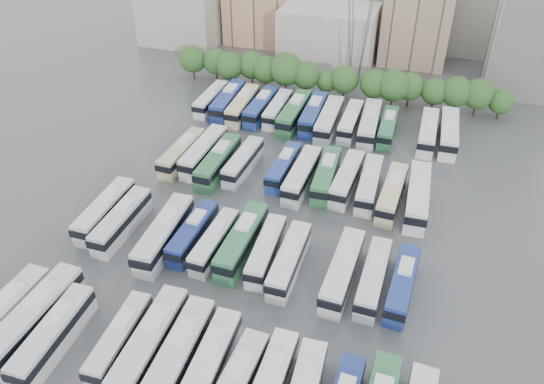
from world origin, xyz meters
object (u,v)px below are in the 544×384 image
(bus_r3_s2, at_px, (243,105))
(bus_r2_s6, at_px, (284,167))
(bus_r0_s6, at_px, (179,356))
(bus_r1_s3, at_px, (164,233))
(bus_r2_s11, at_px, (392,193))
(bus_r2_s2, at_px, (204,152))
(bus_r0_s7, at_px, (209,365))
(bus_r2_s12, at_px, (418,196))
(bus_r1_s7, at_px, (266,250))
(bus_r3_s12, at_px, (428,132))
(bus_r1_s1, at_px, (122,220))
(bus_r0_s5, at_px, (150,343))
(bus_r3_s10, at_px, (388,127))
(bus_r0_s1, at_px, (35,317))
(bus_r3_s0, at_px, (211,99))
(bus_r2_s3, at_px, (218,162))
(bus_r3_s3, at_px, (261,107))
(apartment_tower, at_px, (536,24))
(bus_r0_s0, at_px, (3,317))
(bus_r3_s5, at_px, (294,113))
(bus_r0_s4, at_px, (120,338))
(bus_r1_s4, at_px, (193,233))
(bus_r3_s6, at_px, (313,114))
(bus_r1_s12, at_px, (402,284))
(bus_r1_s0, at_px, (105,210))
(bus_r1_s6, at_px, (242,241))
(bus_r1_s10, at_px, (343,270))
(bus_r2_s9, at_px, (347,178))
(bus_r3_s4, at_px, (278,109))
(bus_r1_s11, at_px, (373,277))
(bus_r3_s13, at_px, (449,133))
(bus_r3_s1, at_px, (228,101))
(bus_r3_s8, at_px, (350,121))
(bus_r3_s9, at_px, (370,124))
(bus_r2_s10, at_px, (369,184))
(bus_r2_s8, at_px, (326,175))
(bus_r1_s8, at_px, (289,260))
(bus_r3_s7, at_px, (329,120))
(bus_r1_s5, at_px, (215,241))
(bus_r2_s4, at_px, (243,161))

(bus_r3_s2, bearing_deg, bus_r2_s6, -54.38)
(bus_r0_s6, distance_m, bus_r1_s3, 19.15)
(bus_r2_s11, relative_size, bus_r3_s2, 0.97)
(bus_r2_s2, height_order, bus_r3_s2, bus_r2_s2)
(bus_r0_s7, relative_size, bus_r2_s12, 0.90)
(bus_r1_s7, xyz_separation_m, bus_r3_s12, (16.46, 36.19, 0.19))
(bus_r1_s1, bearing_deg, bus_r0_s7, -40.59)
(bus_r0_s5, xyz_separation_m, bus_r3_s10, (16.46, 53.09, -0.26))
(bus_r0_s1, relative_size, bus_r3_s0, 1.18)
(bus_r2_s3, relative_size, bus_r3_s3, 1.02)
(apartment_tower, xyz_separation_m, bus_r0_s0, (-55.47, -82.75, -10.99))
(bus_r0_s1, xyz_separation_m, bus_r3_s5, (13.10, 53.67, -0.04))
(bus_r0_s4, height_order, bus_r3_s10, bus_r3_s10)
(bus_r1_s4, distance_m, bus_r3_s6, 36.64)
(bus_r3_s0, bearing_deg, bus_r1_s12, -42.46)
(bus_r0_s1, height_order, bus_r0_s7, bus_r0_s1)
(bus_r1_s0, xyz_separation_m, bus_r1_s6, (19.80, -0.21, 0.09))
(bus_r1_s1, relative_size, bus_r3_s3, 0.97)
(bus_r1_s10, relative_size, bus_r2_s9, 1.04)
(bus_r0_s1, relative_size, bus_r3_s4, 1.18)
(bus_r0_s5, bearing_deg, bus_r1_s10, 43.46)
(bus_r2_s9, bearing_deg, bus_r0_s1, -123.23)
(bus_r1_s11, relative_size, bus_r1_s12, 1.03)
(bus_r2_s3, relative_size, bus_r2_s6, 1.13)
(bus_r1_s6, distance_m, bus_r3_s13, 43.05)
(bus_r3_s1, distance_m, bus_r3_s3, 6.55)
(bus_r2_s3, relative_size, bus_r3_s8, 1.07)
(bus_r2_s9, relative_size, bus_r3_s9, 0.91)
(bus_r0_s0, bearing_deg, bus_r1_s7, 40.77)
(bus_r2_s10, xyz_separation_m, bus_r3_s5, (-16.39, 17.66, 0.19))
(bus_r2_s2, xyz_separation_m, bus_r2_s12, (33.28, -1.79, 0.12))
(bus_r1_s3, relative_size, bus_r1_s12, 1.18)
(bus_r2_s11, height_order, bus_r3_s5, bus_r3_s5)
(bus_r2_s2, xyz_separation_m, bus_r3_s2, (0.10, 17.19, -0.03))
(bus_r1_s0, xyz_separation_m, bus_r2_s8, (26.41, 17.56, 0.01))
(bus_r0_s0, relative_size, bus_r1_s0, 1.08)
(bus_r3_s1, distance_m, bus_r3_s6, 16.35)
(bus_r1_s10, bearing_deg, bus_r3_s5, 116.06)
(bus_r1_s4, bearing_deg, bus_r3_s12, 54.75)
(bus_r0_s6, relative_size, bus_r1_s0, 1.08)
(bus_r1_s1, relative_size, bus_r1_s8, 1.01)
(bus_r3_s7, bearing_deg, bus_r1_s10, -75.82)
(bus_r1_s5, relative_size, bus_r2_s4, 0.95)
(bus_r3_s0, bearing_deg, bus_r2_s4, -53.64)
(bus_r0_s1, bearing_deg, bus_r3_s3, 84.70)
(bus_r1_s7, bearing_deg, bus_r3_s10, 71.87)
(bus_r2_s3, bearing_deg, bus_r1_s11, -32.59)
(bus_r3_s13, bearing_deg, bus_r2_s9, -128.19)
(bus_r2_s12, bearing_deg, bus_r2_s4, 174.92)
(bus_r3_s10, bearing_deg, bus_r2_s4, -139.09)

